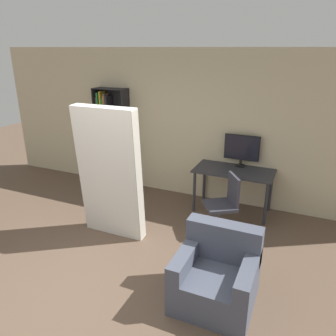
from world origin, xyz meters
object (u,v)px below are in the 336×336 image
object	(u,v)px
office_chair	(223,210)
monitor	(242,149)
mattress_near	(110,174)
armchair	(217,276)
bookshelf	(110,137)

from	to	relation	value
office_chair	monitor	bearing A→B (deg)	88.72
monitor	mattress_near	xyz separation A→B (m)	(-1.52, -1.72, -0.09)
office_chair	armchair	world-z (taller)	office_chair
office_chair	bookshelf	world-z (taller)	bookshelf
office_chair	bookshelf	size ratio (longest dim) A/B	0.47
bookshelf	mattress_near	world-z (taller)	same
monitor	mattress_near	world-z (taller)	mattress_near
office_chair	armchair	size ratio (longest dim) A/B	1.09
office_chair	mattress_near	xyz separation A→B (m)	(-1.50, -0.73, 0.61)
bookshelf	mattress_near	size ratio (longest dim) A/B	1.00
office_chair	mattress_near	distance (m)	1.78
monitor	office_chair	size ratio (longest dim) A/B	0.65
mattress_near	monitor	bearing A→B (deg)	48.51
monitor	bookshelf	world-z (taller)	bookshelf
mattress_near	office_chair	bearing A→B (deg)	26.05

